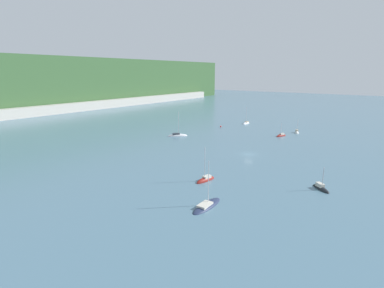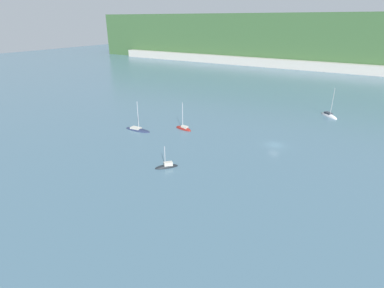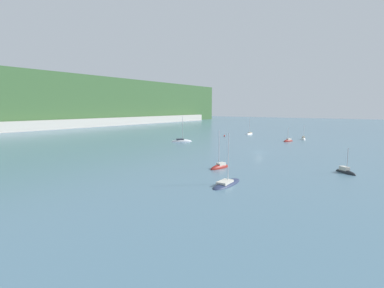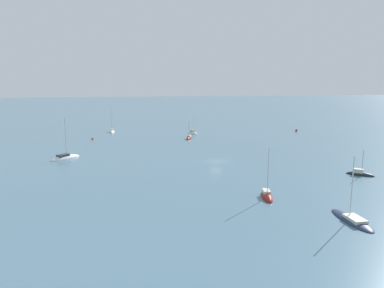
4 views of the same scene
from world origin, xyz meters
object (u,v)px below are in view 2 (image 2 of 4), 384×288
object	(u,v)px
sailboat_5	(329,116)
sailboat_6	(167,167)
sailboat_2	(184,129)
sailboat_3	(138,130)

from	to	relation	value
sailboat_5	sailboat_6	size ratio (longest dim) A/B	1.86
sailboat_2	sailboat_6	xyz separation A→B (m)	(10.53, -23.31, 0.03)
sailboat_2	sailboat_5	distance (m)	51.62
sailboat_6	sailboat_3	bearing A→B (deg)	-84.07
sailboat_2	sailboat_3	distance (m)	13.87
sailboat_3	sailboat_5	world-z (taller)	sailboat_5
sailboat_5	sailboat_6	distance (m)	65.61
sailboat_2	sailboat_5	size ratio (longest dim) A/B	0.85
sailboat_2	sailboat_3	bearing A→B (deg)	43.80
sailboat_5	sailboat_3	bearing A→B (deg)	-91.36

